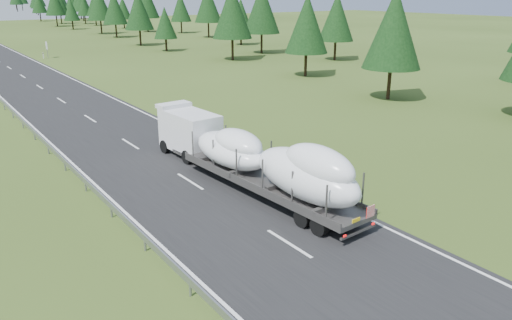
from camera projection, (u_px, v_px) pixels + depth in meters
highway_sign at (47, 47)px, 79.78m from camera, size 0.08×0.90×2.60m
tree_line_right at (129, 4)px, 131.35m from camera, size 27.67×346.72×12.39m
boat_truck at (251, 155)px, 26.86m from camera, size 3.19×17.36×3.72m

